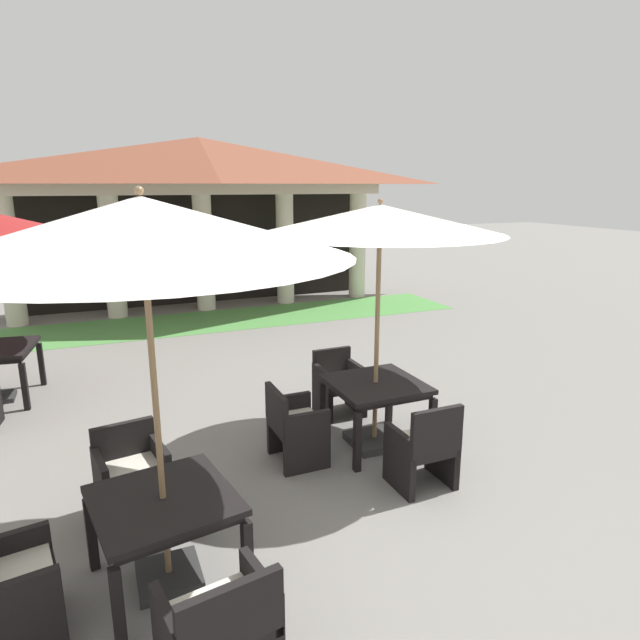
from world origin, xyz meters
TOP-DOWN VIEW (x-y plane):
  - ground_plane at (0.00, 0.00)m, footprint 60.00×60.00m
  - background_pavilion at (-0.00, 8.72)m, footprint 9.23×3.06m
  - lawn_strip at (0.00, 7.38)m, footprint 11.03×2.01m
  - patio_table_near_foreground at (0.38, 0.87)m, footprint 1.00×1.00m
  - patio_umbrella_near_foreground at (0.38, 0.87)m, footprint 2.59×2.59m
  - patio_chair_near_foreground_north at (0.37, 1.85)m, footprint 0.55×0.55m
  - patio_chair_near_foreground_south at (0.39, -0.10)m, footprint 0.58×0.52m
  - patio_chair_near_foreground_west at (-0.59, 0.86)m, footprint 0.52×0.61m
  - patio_table_mid_right at (-2.10, -0.50)m, footprint 1.11×1.11m
  - patio_umbrella_mid_right at (-2.10, -0.50)m, footprint 2.74×2.74m
  - patio_chair_mid_right_north at (-2.27, 0.52)m, footprint 0.66×0.63m
  - patio_chair_mid_right_west at (-3.12, -0.67)m, footprint 0.64×0.68m
  - patio_chair_mid_right_south at (-1.92, -1.52)m, footprint 0.71×0.61m

SIDE VIEW (x-z plane):
  - ground_plane at x=0.00m, z-range 0.00..0.00m
  - lawn_strip at x=0.00m, z-range 0.00..0.01m
  - patio_chair_mid_right_north at x=-2.27m, z-range -0.01..0.79m
  - patio_chair_near_foreground_north at x=0.37m, z-range -0.02..0.80m
  - patio_chair_mid_right_west at x=-3.12m, z-range -0.04..0.83m
  - patio_chair_near_foreground_west at x=-0.59m, z-range -0.02..0.82m
  - patio_chair_mid_right_south at x=-1.92m, z-range -0.01..0.81m
  - patio_chair_near_foreground_south at x=0.39m, z-range -0.04..0.85m
  - patio_table_mid_right at x=-2.10m, z-range 0.26..0.96m
  - patio_table_near_foreground at x=0.38m, z-range 0.28..1.04m
  - patio_umbrella_near_foreground at x=0.38m, z-range 1.13..3.89m
  - patio_umbrella_mid_right at x=-2.10m, z-range 1.17..4.06m
  - background_pavilion at x=0.00m, z-range 1.08..5.01m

